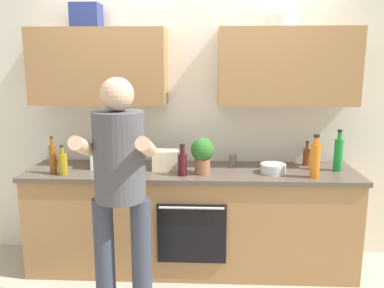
% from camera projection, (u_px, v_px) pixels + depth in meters
% --- Properties ---
extents(ground_plane, '(12.00, 12.00, 0.00)m').
position_uv_depth(ground_plane, '(191.00, 266.00, 3.61)').
color(ground_plane, '#B2A893').
extents(back_wall_unit, '(4.00, 0.38, 2.50)m').
position_uv_depth(back_wall_unit, '(192.00, 98.00, 3.57)').
color(back_wall_unit, silver).
rests_on(back_wall_unit, ground).
extents(counter, '(2.84, 0.67, 0.90)m').
position_uv_depth(counter, '(191.00, 219.00, 3.51)').
color(counter, '#A37547').
rests_on(counter, ground).
extents(person_standing, '(0.49, 0.45, 1.72)m').
position_uv_depth(person_standing, '(120.00, 183.00, 2.64)').
color(person_standing, '#383D4C').
rests_on(person_standing, ground).
extents(bottle_soy, '(0.06, 0.06, 0.25)m').
position_uv_depth(bottle_soy, '(136.00, 162.00, 3.31)').
color(bottle_soy, black).
rests_on(bottle_soy, counter).
extents(bottle_soda, '(0.07, 0.07, 0.36)m').
position_uv_depth(bottle_soda, '(338.00, 154.00, 3.38)').
color(bottle_soda, '#198C33').
rests_on(bottle_soda, counter).
extents(bottle_oil, '(0.08, 0.08, 0.25)m').
position_uv_depth(bottle_oil, '(63.00, 164.00, 3.27)').
color(bottle_oil, olive).
rests_on(bottle_oil, counter).
extents(bottle_wine, '(0.08, 0.08, 0.26)m').
position_uv_depth(bottle_wine, '(182.00, 163.00, 3.24)').
color(bottle_wine, '#471419').
rests_on(bottle_wine, counter).
extents(bottle_juice, '(0.08, 0.08, 0.35)m').
position_uv_depth(bottle_juice, '(315.00, 159.00, 3.17)').
color(bottle_juice, orange).
rests_on(bottle_juice, counter).
extents(bottle_vinegar, '(0.06, 0.06, 0.22)m').
position_uv_depth(bottle_vinegar, '(307.00, 156.00, 3.57)').
color(bottle_vinegar, brown).
rests_on(bottle_vinegar, counter).
extents(bottle_syrup, '(0.06, 0.06, 0.31)m').
position_uv_depth(bottle_syrup, '(53.00, 158.00, 3.30)').
color(bottle_syrup, '#8C4C14').
rests_on(bottle_syrup, counter).
extents(cup_tea, '(0.07, 0.07, 0.10)m').
position_uv_depth(cup_tea, '(123.00, 166.00, 3.37)').
color(cup_tea, '#33598C').
rests_on(cup_tea, counter).
extents(cup_stoneware, '(0.07, 0.07, 0.10)m').
position_uv_depth(cup_stoneware, '(233.00, 160.00, 3.56)').
color(cup_stoneware, slate).
rests_on(cup_stoneware, counter).
extents(mixing_bowl, '(0.21, 0.21, 0.08)m').
position_uv_depth(mixing_bowl, '(273.00, 168.00, 3.32)').
color(mixing_bowl, silver).
rests_on(mixing_bowl, counter).
extents(potted_herb, '(0.19, 0.19, 0.30)m').
position_uv_depth(potted_herb, '(202.00, 153.00, 3.28)').
color(potted_herb, '#9E6647').
rests_on(potted_herb, counter).
extents(grocery_bag_produce, '(0.23, 0.23, 0.22)m').
position_uv_depth(grocery_bag_produce, '(102.00, 155.00, 3.50)').
color(grocery_bag_produce, silver).
rests_on(grocery_bag_produce, counter).
extents(grocery_bag_rice, '(0.26, 0.20, 0.17)m').
position_uv_depth(grocery_bag_rice, '(165.00, 160.00, 3.44)').
color(grocery_bag_rice, beige).
rests_on(grocery_bag_rice, counter).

